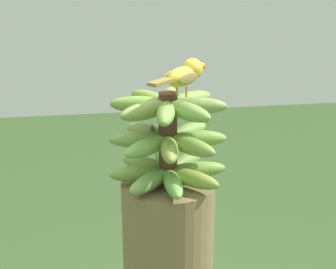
% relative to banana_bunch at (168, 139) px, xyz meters
% --- Properties ---
extents(banana_bunch, '(0.29, 0.29, 0.23)m').
position_rel_banana_bunch_xyz_m(banana_bunch, '(0.00, 0.00, 0.00)').
color(banana_bunch, '#4C2D1E').
rests_on(banana_bunch, banana_tree).
extents(perched_bird, '(0.15, 0.15, 0.08)m').
position_rel_banana_bunch_xyz_m(perched_bird, '(0.04, -0.03, 0.17)').
color(perched_bird, '#C68933').
rests_on(perched_bird, banana_bunch).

